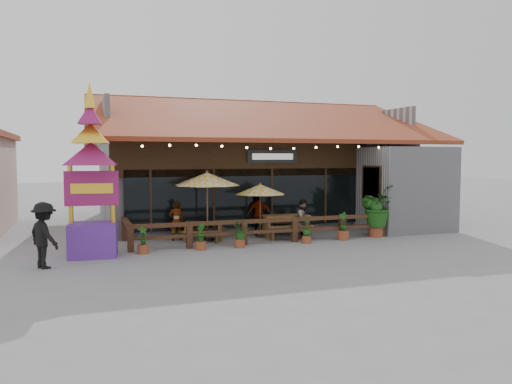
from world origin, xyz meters
name	(u,v)px	position (x,y,z in m)	size (l,w,h in m)	color
ground	(301,239)	(0.00, 0.00, 0.00)	(100.00, 100.00, 0.00)	gray
restaurant_building	(252,176)	(0.26, 6.61, 2.21)	(15.50, 14.73, 6.09)	#B7B7BC
patio_railing	(248,227)	(-2.25, -0.27, 0.61)	(10.00, 2.60, 0.92)	#4A2D1A
umbrella_left	(207,179)	(-3.51, 0.90, 2.34)	(3.21, 3.21, 2.68)	brown
umbrella_right	(260,190)	(-1.34, 0.98, 1.90)	(2.18, 2.18, 2.17)	brown
picnic_table_left	(204,228)	(-3.65, 0.91, 0.47)	(1.84, 1.74, 0.70)	brown
picnic_table_right	(286,222)	(-0.38, 0.63, 0.59)	(1.95, 1.72, 0.88)	brown
thai_sign_tower	(91,158)	(-7.70, -0.93, 3.14)	(2.43, 2.43, 5.94)	#602A9C
tropical_plant	(376,207)	(3.06, -0.45, 1.18)	(1.90, 1.96, 2.07)	brown
diner_a	(176,221)	(-4.61, 1.34, 0.75)	(0.55, 0.36, 1.50)	#352211
diner_b	(304,219)	(0.10, -0.01, 0.77)	(0.75, 0.59, 1.55)	#352211
diner_c	(259,214)	(-1.14, 1.62, 0.83)	(0.98, 0.41, 1.67)	#352211
pedestrian	(44,235)	(-9.05, -2.18, 0.95)	(1.23, 0.71, 1.90)	black
planter_a	(143,242)	(-6.14, -0.94, 0.38)	(0.37, 0.37, 0.90)	brown
planter_b	(201,238)	(-4.20, -0.92, 0.41)	(0.37, 0.37, 0.91)	brown
planter_c	(240,233)	(-2.81, -0.95, 0.51)	(0.72, 0.73, 0.91)	brown
planter_d	(307,232)	(-0.21, -0.93, 0.41)	(0.44, 0.44, 0.85)	brown
planter_e	(343,228)	(1.43, -0.71, 0.45)	(0.44, 0.46, 1.08)	brown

